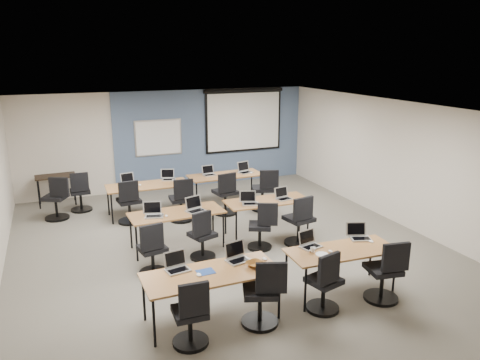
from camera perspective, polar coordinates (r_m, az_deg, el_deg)
name	(u,v)px	position (r m, az deg, el deg)	size (l,w,h in m)	color
floor	(227,246)	(9.29, -1.64, -8.09)	(8.00, 9.00, 0.02)	#6B6354
ceiling	(226,109)	(8.58, -1.78, 8.69)	(8.00, 9.00, 0.02)	white
wall_back	(169,140)	(13.05, -8.68, 4.83)	(8.00, 0.04, 2.70)	beige
wall_front	(379,288)	(5.15, 16.61, -12.45)	(8.00, 0.04, 2.70)	beige
wall_right	(396,162)	(10.86, 18.49, 2.08)	(0.04, 9.00, 2.70)	beige
blue_accent_panel	(212,137)	(13.36, -3.42, 5.22)	(5.50, 0.04, 2.70)	#3D5977
whiteboard	(158,138)	(12.89, -9.92, 5.10)	(1.28, 0.03, 0.98)	#B9B9B9
projector_screen	(244,117)	(13.55, 0.47, 7.68)	(2.40, 0.10, 1.82)	black
training_table_front_left	(211,275)	(6.66, -3.51, -11.53)	(1.91, 0.80, 0.73)	olive
training_table_front_right	(342,252)	(7.52, 12.29, -8.62)	(1.73, 0.72, 0.73)	brown
training_table_mid_left	(177,214)	(9.06, -7.73, -4.19)	(1.80, 0.75, 0.73)	olive
training_table_mid_right	(267,202)	(9.70, 3.33, -2.75)	(1.74, 0.73, 0.73)	brown
training_table_back_left	(148,187)	(11.01, -11.17, -0.79)	(1.87, 0.78, 0.73)	brown
training_table_back_right	(225,176)	(11.70, -1.79, 0.44)	(1.83, 0.76, 0.73)	brown
laptop_0	(177,265)	(6.75, -7.71, -10.28)	(0.33, 0.28, 0.25)	#B3B3C0
mouse_0	(199,275)	(6.56, -5.04, -11.44)	(0.07, 0.10, 0.04)	white
task_chair_0	(191,319)	(6.27, -5.97, -16.47)	(0.48, 0.48, 0.96)	black
laptop_1	(237,256)	(6.97, -0.36, -9.23)	(0.34, 0.29, 0.26)	#A3A3AF
mouse_1	(265,259)	(7.01, 3.02, -9.57)	(0.06, 0.10, 0.03)	white
task_chair_1	(263,298)	(6.65, 2.79, -14.21)	(0.55, 0.53, 1.00)	black
laptop_2	(309,243)	(7.51, 8.46, -7.57)	(0.32, 0.27, 0.24)	#ACACAD
mouse_2	(330,251)	(7.38, 10.96, -8.52)	(0.06, 0.09, 0.03)	white
task_chair_2	(325,287)	(7.07, 10.29, -12.68)	(0.50, 0.49, 0.97)	black
laptop_3	(359,235)	(7.98, 14.29, -6.48)	(0.33, 0.28, 0.25)	#B9B9BB
mouse_3	(371,241)	(7.89, 15.69, -7.22)	(0.06, 0.10, 0.04)	white
task_chair_3	(385,276)	(7.56, 17.30, -11.11)	(0.53, 0.53, 1.01)	black
laptop_4	(153,213)	(8.90, -10.51, -3.94)	(0.34, 0.29, 0.26)	#BABABB
mouse_4	(166,216)	(8.85, -8.97, -4.33)	(0.06, 0.09, 0.03)	white
task_chair_4	(153,253)	(8.14, -10.61, -8.79)	(0.49, 0.49, 0.97)	black
laptop_5	(195,207)	(9.08, -5.51, -3.35)	(0.35, 0.30, 0.27)	#B7B7B7
mouse_5	(205,213)	(8.92, -4.28, -4.02)	(0.06, 0.09, 0.03)	white
task_chair_5	(202,239)	(8.63, -4.61, -7.18)	(0.49, 0.48, 0.96)	black
laptop_6	(249,201)	(9.44, 1.15, -2.55)	(0.33, 0.28, 0.25)	#B1B1B4
mouse_6	(260,204)	(9.39, 2.40, -2.99)	(0.06, 0.10, 0.03)	white
task_chair_6	(262,230)	(9.04, 2.68, -6.07)	(0.51, 0.47, 0.96)	black
laptop_7	(283,196)	(9.79, 5.27, -1.97)	(0.31, 0.27, 0.24)	#A4A4AA
mouse_7	(303,199)	(9.83, 7.64, -2.26)	(0.06, 0.09, 0.03)	white
task_chair_7	(300,224)	(9.27, 7.28, -5.40)	(0.56, 0.56, 1.03)	black
laptop_8	(128,181)	(11.18, -13.51, -0.14)	(0.32, 0.27, 0.24)	silver
mouse_8	(140,185)	(10.99, -12.11, -0.58)	(0.06, 0.09, 0.03)	white
task_chair_8	(129,205)	(10.64, -13.35, -3.01)	(0.53, 0.53, 1.01)	black
laptop_9	(168,177)	(11.35, -8.72, 0.35)	(0.32, 0.27, 0.24)	silver
mouse_9	(173,180)	(11.24, -8.16, -0.03)	(0.06, 0.10, 0.03)	white
task_chair_9	(182,203)	(10.56, -7.13, -2.84)	(0.53, 0.53, 1.01)	black
laptop_10	(209,173)	(11.66, -3.82, 0.89)	(0.30, 0.26, 0.23)	#B6B6B6
mouse_10	(224,176)	(11.48, -1.91, 0.43)	(0.06, 0.09, 0.03)	white
task_chair_10	(226,197)	(10.92, -1.75, -2.05)	(0.56, 0.56, 1.03)	black
laptop_11	(245,170)	(11.88, 0.58, 1.24)	(0.35, 0.30, 0.27)	#BBBBC1
mouse_11	(251,173)	(11.82, 1.35, 0.88)	(0.06, 0.10, 0.04)	white
task_chair_11	(264,193)	(11.22, 2.96, -1.61)	(0.57, 0.55, 1.03)	black
blue_mousepad	(206,272)	(6.66, -4.21, -11.10)	(0.24, 0.20, 0.01)	navy
snack_bowl	(255,264)	(6.80, 1.82, -10.19)	(0.28, 0.28, 0.07)	brown
snack_plate	(322,254)	(7.27, 9.95, -8.91)	(0.19, 0.19, 0.01)	white
coffee_cup	(313,250)	(7.30, 8.87, -8.44)	(0.07, 0.07, 0.06)	silver
utility_table	(56,179)	(12.42, -21.57, 0.12)	(0.95, 0.53, 0.75)	black
spare_chair_a	(81,195)	(11.75, -18.87, -1.75)	(0.50, 0.50, 0.98)	black
spare_chair_b	(57,202)	(11.37, -21.43, -2.48)	(0.59, 0.54, 1.02)	black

